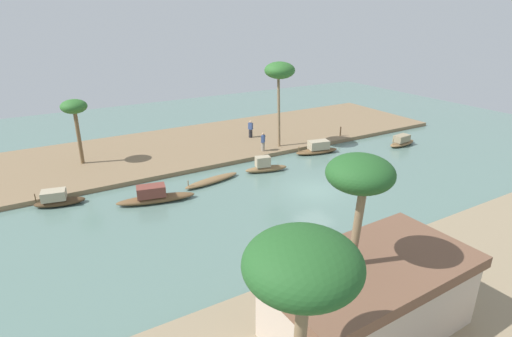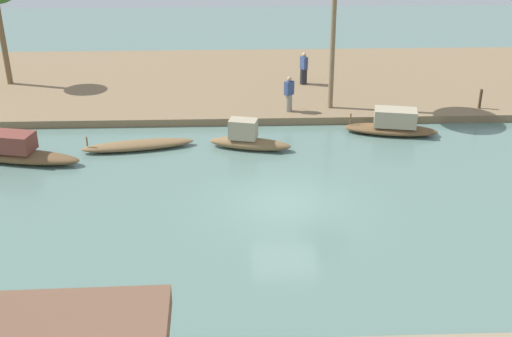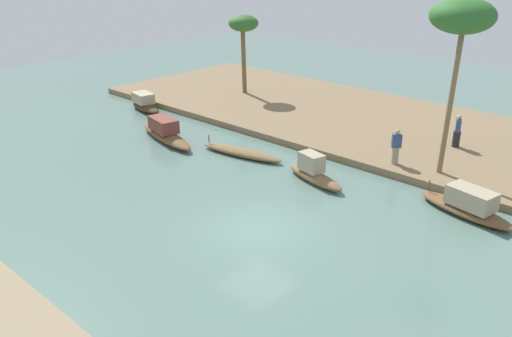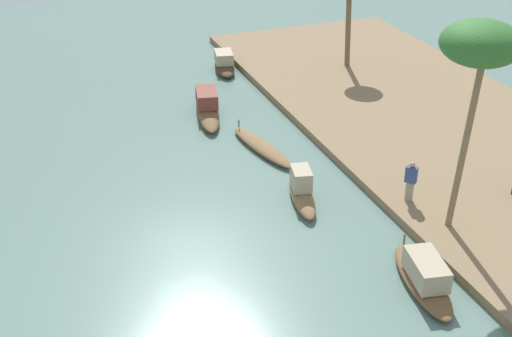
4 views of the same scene
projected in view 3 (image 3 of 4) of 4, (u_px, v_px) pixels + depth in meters
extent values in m
plane|color=slate|center=(258.00, 230.00, 20.96)|extent=(73.53, 73.53, 0.00)
cube|color=#846B4C|center=(428.00, 137.00, 30.65)|extent=(44.84, 12.77, 0.37)
ellipsoid|color=brown|center=(242.00, 152.00, 28.26)|extent=(4.92, 1.76, 0.39)
cylinder|color=brown|center=(209.00, 139.00, 29.17)|extent=(0.07, 0.07, 0.41)
ellipsoid|color=brown|center=(466.00, 210.00, 22.08)|extent=(4.37, 2.01, 0.42)
cube|color=tan|center=(471.00, 198.00, 21.74)|extent=(2.04, 1.34, 0.78)
cylinder|color=brown|center=(429.00, 186.00, 23.30)|extent=(0.07, 0.07, 0.50)
ellipsoid|color=#47331E|center=(146.00, 107.00, 36.08)|extent=(3.42, 1.77, 0.47)
cube|color=tan|center=(143.00, 98.00, 36.09)|extent=(1.72, 1.31, 0.66)
cylinder|color=#47331E|center=(136.00, 95.00, 36.96)|extent=(0.07, 0.07, 0.63)
ellipsoid|color=brown|center=(315.00, 177.00, 25.11)|extent=(3.70, 1.68, 0.49)
cube|color=tan|center=(311.00, 162.00, 25.08)|extent=(1.32, 1.00, 0.84)
ellipsoid|color=brown|center=(167.00, 136.00, 30.45)|extent=(5.47, 2.24, 0.51)
cube|color=brown|center=(163.00, 124.00, 30.43)|extent=(2.10, 1.43, 0.76)
cylinder|color=gray|center=(395.00, 155.00, 26.22)|extent=(0.45, 0.45, 0.84)
cube|color=#33477A|center=(397.00, 141.00, 25.93)|extent=(0.51, 0.49, 0.67)
sphere|color=tan|center=(398.00, 132.00, 25.76)|extent=(0.23, 0.23, 0.23)
cylinder|color=#232328|center=(456.00, 139.00, 28.44)|extent=(0.51, 0.51, 0.85)
cube|color=#33477A|center=(458.00, 125.00, 28.15)|extent=(0.41, 0.50, 0.67)
sphere|color=tan|center=(460.00, 117.00, 27.98)|extent=(0.23, 0.23, 0.23)
cylinder|color=#7F6647|center=(450.00, 104.00, 24.24)|extent=(0.24, 0.61, 6.55)
ellipsoid|color=#2D6628|center=(463.00, 16.00, 22.78)|extent=(2.77, 2.77, 1.52)
cylinder|color=brown|center=(244.00, 62.00, 38.19)|extent=(0.31, 0.47, 4.50)
ellipsoid|color=#2D6628|center=(243.00, 23.00, 37.18)|extent=(2.08, 2.08, 1.14)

